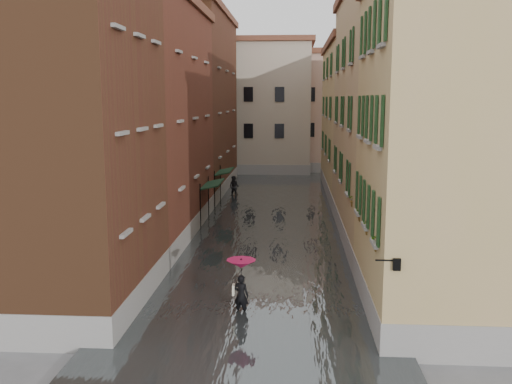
% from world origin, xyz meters
% --- Properties ---
extents(ground, '(120.00, 120.00, 0.00)m').
position_xyz_m(ground, '(0.00, 0.00, 0.00)').
color(ground, '#5A5A5D').
rests_on(ground, ground).
extents(floodwater, '(10.00, 60.00, 0.20)m').
position_xyz_m(floodwater, '(0.00, 13.00, 0.10)').
color(floodwater, '#43494A').
rests_on(floodwater, ground).
extents(building_left_near, '(6.00, 8.00, 13.00)m').
position_xyz_m(building_left_near, '(-7.00, -2.00, 6.50)').
color(building_left_near, brown).
rests_on(building_left_near, ground).
extents(building_left_mid, '(6.00, 14.00, 12.50)m').
position_xyz_m(building_left_mid, '(-7.00, 9.00, 6.25)').
color(building_left_mid, '#5F2A1E').
rests_on(building_left_mid, ground).
extents(building_left_far, '(6.00, 16.00, 14.00)m').
position_xyz_m(building_left_far, '(-7.00, 24.00, 7.00)').
color(building_left_far, brown).
rests_on(building_left_far, ground).
extents(building_right_near, '(6.00, 8.00, 11.50)m').
position_xyz_m(building_right_near, '(7.00, -2.00, 5.75)').
color(building_right_near, tan).
rests_on(building_right_near, ground).
extents(building_right_mid, '(6.00, 14.00, 13.00)m').
position_xyz_m(building_right_mid, '(7.00, 9.00, 6.50)').
color(building_right_mid, tan).
rests_on(building_right_mid, ground).
extents(building_right_far, '(6.00, 16.00, 11.50)m').
position_xyz_m(building_right_far, '(7.00, 24.00, 5.75)').
color(building_right_far, tan).
rests_on(building_right_far, ground).
extents(building_end_cream, '(12.00, 9.00, 13.00)m').
position_xyz_m(building_end_cream, '(-3.00, 38.00, 6.50)').
color(building_end_cream, '#AFA38B').
rests_on(building_end_cream, ground).
extents(building_end_pink, '(10.00, 9.00, 12.00)m').
position_xyz_m(building_end_pink, '(6.00, 40.00, 6.00)').
color(building_end_pink, tan).
rests_on(building_end_pink, ground).
extents(awning_near, '(1.09, 3.22, 2.80)m').
position_xyz_m(awning_near, '(-3.48, 11.76, 2.47)').
color(awning_near, black).
rests_on(awning_near, ground).
extents(awning_far, '(1.09, 3.19, 2.80)m').
position_xyz_m(awning_far, '(-3.48, 17.70, 2.47)').
color(awning_far, black).
rests_on(awning_far, ground).
extents(wall_lantern, '(0.71, 0.22, 0.35)m').
position_xyz_m(wall_lantern, '(4.33, -6.00, 3.01)').
color(wall_lantern, black).
rests_on(wall_lantern, ground).
extents(window_planters, '(0.59, 8.23, 0.84)m').
position_xyz_m(window_planters, '(4.12, -0.85, 3.51)').
color(window_planters, brown).
rests_on(window_planters, ground).
extents(pedestrian_main, '(1.05, 1.05, 2.06)m').
position_xyz_m(pedestrian_main, '(-0.40, -2.65, 1.34)').
color(pedestrian_main, black).
rests_on(pedestrian_main, ground).
extents(pedestrian_far, '(0.98, 0.85, 1.70)m').
position_xyz_m(pedestrian_far, '(-3.17, 21.51, 0.85)').
color(pedestrian_far, black).
rests_on(pedestrian_far, ground).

